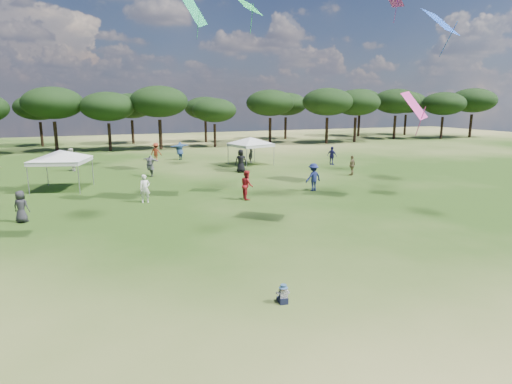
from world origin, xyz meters
The scene contains 6 objects.
ground centered at (0.00, 0.00, 0.00)m, with size 140.00×140.00×0.00m, color #2D4B16.
tree_line centered at (2.39, 47.41, 5.42)m, with size 108.78×17.63×7.77m.
tent_left centered at (-6.78, 22.00, 2.51)m, with size 6.32×6.32×2.94m.
tent_right centered at (8.85, 28.02, 2.42)m, with size 6.30×6.30×2.84m.
toddler centered at (-0.10, 1.83, 0.26)m, with size 0.40×0.44×0.57m.
festival_crowd centered at (0.51, 25.24, 0.88)m, with size 28.84×20.75×1.93m.
Camera 1 is at (-5.05, -8.59, 5.76)m, focal length 30.00 mm.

